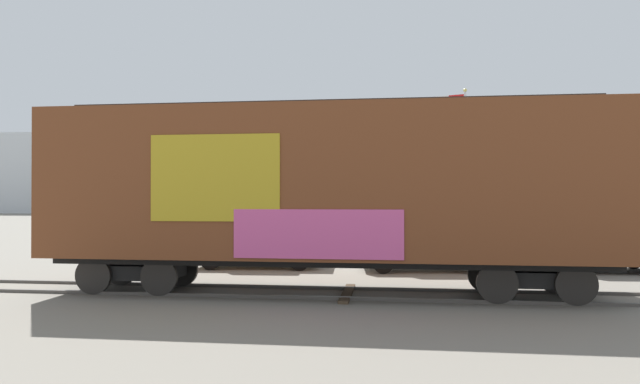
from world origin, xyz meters
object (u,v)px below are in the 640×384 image
object	(u,v)px
freight_car	(325,186)
parked_car_white	(423,245)
parked_car_tan	(258,244)
parked_car_black	(596,245)
flagpole	(458,142)

from	to	relation	value
freight_car	parked_car_white	world-z (taller)	freight_car
parked_car_tan	parked_car_black	world-z (taller)	parked_car_black
flagpole	freight_car	bearing A→B (deg)	-109.95
freight_car	parked_car_black	world-z (taller)	freight_car
flagpole	parked_car_black	world-z (taller)	flagpole
parked_car_tan	parked_car_white	bearing A→B (deg)	-1.40
flagpole	parked_car_white	xyz separation A→B (m)	(-2.31, -9.05, -4.24)
freight_car	parked_car_black	xyz separation A→B (m)	(8.23, 5.10, -1.83)
freight_car	flagpole	bearing A→B (deg)	70.05
freight_car	flagpole	distance (m)	15.00
flagpole	parked_car_black	distance (m)	10.28
parked_car_white	parked_car_black	size ratio (longest dim) A/B	0.99
parked_car_tan	flagpole	bearing A→B (deg)	48.44
parked_car_black	flagpole	bearing A→B (deg)	109.79
freight_car	parked_car_tan	distance (m)	6.06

